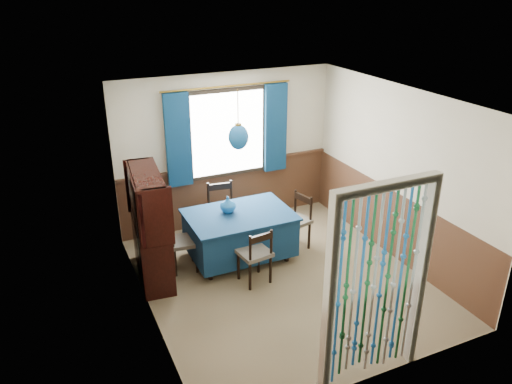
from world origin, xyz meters
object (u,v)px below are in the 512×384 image
vase_table (228,205)px  vase_sideboard (149,212)px  dining_table (240,232)px  chair_near (255,254)px  bowl_shelf (155,209)px  pendant_lamp (238,137)px  chair_far (222,210)px  chair_right (296,220)px  sideboard (151,241)px  chair_left (181,242)px

vase_table → vase_sideboard: 1.10m
dining_table → chair_near: 0.67m
vase_table → bowl_shelf: size_ratio=0.91×
dining_table → bowl_shelf: 1.39m
pendant_lamp → bowl_shelf: 1.45m
dining_table → chair_far: size_ratio=1.67×
chair_right → vase_table: bearing=66.8°
chair_right → vase_table: vase_table is taller
vase_sideboard → sideboard: bearing=-105.0°
chair_left → vase_sideboard: size_ratio=4.18×
dining_table → chair_left: chair_left is taller
bowl_shelf → vase_sideboard: (0.00, 0.39, -0.22)m
pendant_lamp → vase_table: (-0.12, 0.13, -1.03)m
chair_far → bowl_shelf: (-1.21, -0.80, 0.60)m
sideboard → vase_sideboard: sideboard is taller
chair_right → pendant_lamp: (-0.89, 0.05, 1.40)m
dining_table → pendant_lamp: pendant_lamp is taller
chair_left → chair_near: bearing=54.7°
chair_near → sideboard: size_ratio=0.53×
sideboard → pendant_lamp: pendant_lamp is taller
chair_far → chair_left: (-0.85, -0.63, -0.04)m
dining_table → chair_far: (-0.00, 0.69, 0.06)m
dining_table → chair_right: size_ratio=1.76×
chair_right → bowl_shelf: 2.20m
dining_table → pendant_lamp: bearing=0.2°
chair_far → vase_sideboard: (-1.21, -0.41, 0.39)m
pendant_lamp → chair_far: bearing=90.2°
chair_near → vase_sideboard: size_ratio=4.20×
dining_table → chair_left: 0.86m
sideboard → chair_right: bearing=3.0°
chair_near → chair_left: chair_near is taller
chair_far → chair_right: bearing=148.3°
vase_table → bowl_shelf: 1.14m
dining_table → chair_far: bearing=90.4°
pendant_lamp → chair_left: bearing=176.1°
sideboard → pendant_lamp: 1.83m
chair_far → chair_right: (0.90, -0.73, -0.02)m
pendant_lamp → vase_table: bearing=134.7°
chair_left → bowl_shelf: size_ratio=3.41×
chair_right → pendant_lamp: pendant_lamp is taller
chair_far → chair_right: 1.16m
sideboard → chair_near: bearing=-25.1°
chair_far → chair_left: chair_far is taller
chair_left → pendant_lamp: bearing=93.1°
bowl_shelf → chair_near: bearing=-25.8°
dining_table → chair_right: chair_right is taller
chair_left → chair_far: bearing=133.2°
chair_far → vase_table: (-0.12, -0.56, 0.35)m
chair_near → pendant_lamp: 1.58m
sideboard → vase_sideboard: bearing=80.7°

